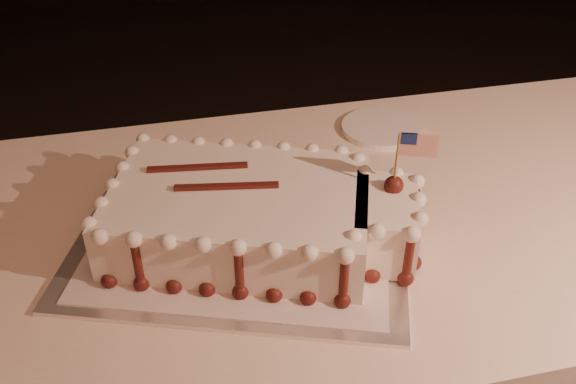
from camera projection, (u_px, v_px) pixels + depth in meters
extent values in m
cube|color=#FCDFC4|center=(320.00, 355.00, 1.35)|extent=(2.40, 0.80, 0.75)
cube|color=silver|center=(241.00, 239.00, 1.07)|extent=(0.65, 0.57, 0.01)
cube|color=silver|center=(241.00, 237.00, 1.07)|extent=(0.58, 0.51, 0.00)
cube|color=white|center=(240.00, 213.00, 1.04)|extent=(0.48, 0.39, 0.10)
cube|color=white|center=(385.00, 224.00, 1.02)|extent=(0.14, 0.18, 0.10)
sphere|color=#561B15|center=(109.00, 281.00, 0.97)|extent=(0.03, 0.03, 0.03)
sphere|color=#561B15|center=(141.00, 283.00, 0.97)|extent=(0.03, 0.03, 0.03)
sphere|color=#561B15|center=(174.00, 286.00, 0.96)|extent=(0.03, 0.03, 0.03)
sphere|color=#561B15|center=(207.00, 289.00, 0.96)|extent=(0.03, 0.03, 0.03)
sphere|color=#561B15|center=(240.00, 292.00, 0.95)|extent=(0.03, 0.03, 0.03)
sphere|color=#561B15|center=(274.00, 294.00, 0.95)|extent=(0.03, 0.03, 0.03)
sphere|color=#561B15|center=(308.00, 297.00, 0.94)|extent=(0.03, 0.03, 0.03)
sphere|color=#561B15|center=(343.00, 300.00, 0.94)|extent=(0.03, 0.03, 0.03)
sphere|color=#561B15|center=(350.00, 282.00, 0.97)|extent=(0.03, 0.03, 0.03)
sphere|color=#561B15|center=(372.00, 275.00, 0.98)|extent=(0.03, 0.03, 0.03)
sphere|color=#561B15|center=(406.00, 278.00, 0.98)|extent=(0.03, 0.03, 0.03)
sphere|color=#561B15|center=(414.00, 263.00, 1.00)|extent=(0.03, 0.03, 0.03)
sphere|color=#561B15|center=(412.00, 242.00, 1.05)|extent=(0.03, 0.03, 0.03)
sphere|color=#561B15|center=(411.00, 223.00, 1.09)|extent=(0.03, 0.03, 0.03)
sphere|color=#561B15|center=(391.00, 216.00, 1.10)|extent=(0.03, 0.03, 0.03)
sphere|color=#561B15|center=(362.00, 213.00, 1.11)|extent=(0.03, 0.03, 0.03)
sphere|color=#561B15|center=(355.00, 200.00, 1.14)|extent=(0.03, 0.03, 0.03)
sphere|color=#561B15|center=(339.00, 192.00, 1.16)|extent=(0.03, 0.03, 0.03)
sphere|color=#561B15|center=(311.00, 191.00, 1.16)|extent=(0.03, 0.03, 0.03)
sphere|color=#561B15|center=(284.00, 189.00, 1.17)|extent=(0.03, 0.03, 0.03)
sphere|color=#561B15|center=(256.00, 187.00, 1.17)|extent=(0.03, 0.03, 0.03)
sphere|color=#561B15|center=(229.00, 185.00, 1.18)|extent=(0.03, 0.03, 0.03)
sphere|color=#561B15|center=(202.00, 183.00, 1.18)|extent=(0.03, 0.03, 0.03)
sphere|color=#561B15|center=(176.00, 181.00, 1.19)|extent=(0.03, 0.03, 0.03)
sphere|color=#561B15|center=(149.00, 179.00, 1.19)|extent=(0.03, 0.03, 0.03)
sphere|color=#561B15|center=(139.00, 193.00, 1.16)|extent=(0.03, 0.03, 0.03)
sphere|color=#561B15|center=(130.00, 210.00, 1.12)|extent=(0.03, 0.03, 0.03)
sphere|color=#561B15|center=(120.00, 228.00, 1.08)|extent=(0.03, 0.03, 0.03)
sphere|color=#561B15|center=(110.00, 247.00, 1.04)|extent=(0.03, 0.03, 0.03)
sphere|color=#561B15|center=(99.00, 268.00, 0.99)|extent=(0.03, 0.03, 0.03)
sphere|color=white|center=(99.00, 237.00, 0.92)|extent=(0.03, 0.03, 0.03)
sphere|color=white|center=(134.00, 239.00, 0.92)|extent=(0.03, 0.03, 0.03)
sphere|color=white|center=(168.00, 242.00, 0.91)|extent=(0.03, 0.03, 0.03)
sphere|color=white|center=(203.00, 245.00, 0.91)|extent=(0.03, 0.03, 0.03)
sphere|color=white|center=(238.00, 247.00, 0.90)|extent=(0.03, 0.03, 0.03)
sphere|color=white|center=(273.00, 250.00, 0.90)|extent=(0.03, 0.03, 0.03)
sphere|color=white|center=(309.00, 253.00, 0.89)|extent=(0.03, 0.03, 0.03)
sphere|color=white|center=(346.00, 256.00, 0.89)|extent=(0.03, 0.03, 0.03)
sphere|color=white|center=(354.00, 238.00, 0.92)|extent=(0.03, 0.03, 0.03)
sphere|color=white|center=(377.00, 232.00, 0.93)|extent=(0.03, 0.03, 0.03)
sphere|color=white|center=(412.00, 234.00, 0.93)|extent=(0.03, 0.03, 0.03)
sphere|color=white|center=(420.00, 220.00, 0.95)|extent=(0.03, 0.03, 0.03)
sphere|color=white|center=(419.00, 200.00, 1.00)|extent=(0.03, 0.03, 0.03)
sphere|color=white|center=(417.00, 181.00, 1.04)|extent=(0.03, 0.03, 0.03)
sphere|color=white|center=(396.00, 174.00, 1.05)|extent=(0.03, 0.03, 0.03)
sphere|color=white|center=(365.00, 172.00, 1.06)|extent=(0.03, 0.03, 0.03)
sphere|color=white|center=(358.00, 160.00, 1.09)|extent=(0.03, 0.03, 0.03)
sphere|color=white|center=(341.00, 152.00, 1.11)|extent=(0.03, 0.03, 0.03)
sphere|color=white|center=(312.00, 150.00, 1.11)|extent=(0.03, 0.03, 0.03)
sphere|color=white|center=(283.00, 148.00, 1.12)|extent=(0.03, 0.03, 0.03)
sphere|color=white|center=(255.00, 147.00, 1.12)|extent=(0.03, 0.03, 0.03)
sphere|color=white|center=(227.00, 145.00, 1.13)|extent=(0.03, 0.03, 0.03)
sphere|color=white|center=(199.00, 143.00, 1.13)|extent=(0.03, 0.03, 0.03)
sphere|color=white|center=(171.00, 142.00, 1.14)|extent=(0.03, 0.03, 0.03)
sphere|color=white|center=(143.00, 140.00, 1.14)|extent=(0.03, 0.03, 0.03)
sphere|color=white|center=(132.00, 153.00, 1.11)|extent=(0.03, 0.03, 0.03)
sphere|color=white|center=(123.00, 169.00, 1.07)|extent=(0.03, 0.03, 0.03)
sphere|color=white|center=(112.00, 186.00, 1.03)|extent=(0.03, 0.03, 0.03)
sphere|color=white|center=(101.00, 204.00, 0.99)|extent=(0.03, 0.03, 0.03)
sphere|color=white|center=(89.00, 225.00, 0.94)|extent=(0.03, 0.03, 0.03)
cylinder|color=#561B15|center=(138.00, 263.00, 0.94)|extent=(0.01, 0.01, 0.09)
sphere|color=#561B15|center=(141.00, 282.00, 0.97)|extent=(0.02, 0.02, 0.02)
cylinder|color=#561B15|center=(239.00, 271.00, 0.93)|extent=(0.01, 0.01, 0.09)
sphere|color=#561B15|center=(240.00, 291.00, 0.95)|extent=(0.02, 0.02, 0.02)
cylinder|color=#561B15|center=(344.00, 280.00, 0.91)|extent=(0.01, 0.01, 0.09)
sphere|color=#561B15|center=(343.00, 299.00, 0.94)|extent=(0.02, 0.02, 0.02)
cylinder|color=#561B15|center=(409.00, 258.00, 0.95)|extent=(0.01, 0.01, 0.09)
sphere|color=#561B15|center=(406.00, 277.00, 0.97)|extent=(0.02, 0.02, 0.02)
cylinder|color=#561B15|center=(414.00, 204.00, 1.06)|extent=(0.01, 0.01, 0.09)
sphere|color=#561B15|center=(411.00, 222.00, 1.09)|extent=(0.02, 0.02, 0.02)
cylinder|color=#561B15|center=(356.00, 181.00, 1.12)|extent=(0.01, 0.01, 0.09)
sphere|color=#561B15|center=(355.00, 199.00, 1.14)|extent=(0.02, 0.02, 0.02)
cylinder|color=#561B15|center=(284.00, 170.00, 1.15)|extent=(0.01, 0.01, 0.09)
sphere|color=#561B15|center=(284.00, 188.00, 1.17)|extent=(0.02, 0.02, 0.02)
cylinder|color=#561B15|center=(201.00, 164.00, 1.16)|extent=(0.01, 0.01, 0.09)
sphere|color=#561B15|center=(202.00, 182.00, 1.18)|extent=(0.02, 0.02, 0.02)
cylinder|color=#561B15|center=(136.00, 174.00, 1.13)|extent=(0.01, 0.01, 0.09)
sphere|color=#561B15|center=(139.00, 192.00, 1.16)|extent=(0.02, 0.02, 0.02)
cylinder|color=#561B15|center=(106.00, 227.00, 1.01)|extent=(0.01, 0.01, 0.09)
sphere|color=#561B15|center=(110.00, 246.00, 1.03)|extent=(0.02, 0.02, 0.02)
cube|color=#561B15|center=(198.00, 167.00, 1.06)|extent=(0.17, 0.03, 0.01)
cube|color=#561B15|center=(227.00, 186.00, 1.01)|extent=(0.16, 0.04, 0.01)
sphere|color=#561B15|center=(394.00, 185.00, 1.01)|extent=(0.03, 0.03, 0.03)
cylinder|color=tan|center=(396.00, 166.00, 0.99)|extent=(0.00, 0.00, 0.12)
cube|color=red|center=(419.00, 145.00, 0.96)|extent=(0.05, 0.02, 0.04)
cube|color=navy|center=(409.00, 139.00, 0.96)|extent=(0.02, 0.01, 0.02)
cylinder|color=white|center=(381.00, 128.00, 1.37)|extent=(0.17, 0.17, 0.01)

